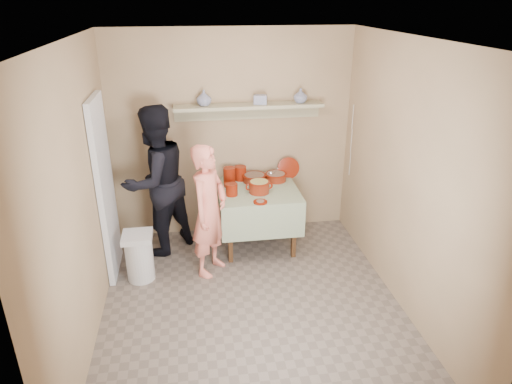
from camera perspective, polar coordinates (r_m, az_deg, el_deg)
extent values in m
plane|color=#6F6157|center=(4.79, -0.42, -14.20)|extent=(3.50, 3.50, 0.00)
cube|color=silver|center=(5.17, -18.29, 0.30)|extent=(0.06, 0.70, 2.00)
cylinder|color=#690E00|center=(5.69, -3.35, 2.10)|extent=(0.15, 0.15, 0.20)
cylinder|color=#690E00|center=(5.78, -1.96, 2.37)|extent=(0.15, 0.15, 0.18)
cylinder|color=#690E00|center=(5.34, -3.06, 0.30)|extent=(0.14, 0.14, 0.14)
cylinder|color=#690E00|center=(5.61, -3.26, 0.92)|extent=(0.15, 0.15, 0.05)
cylinder|color=#690E00|center=(5.88, 4.07, 3.00)|extent=(0.29, 0.10, 0.28)
imported|color=navy|center=(5.65, 5.58, 11.90)|extent=(0.21, 0.21, 0.17)
imported|color=navy|center=(5.51, -6.53, 11.61)|extent=(0.21, 0.21, 0.18)
cube|color=navy|center=(5.56, 0.56, 11.48)|extent=(0.18, 0.14, 0.11)
imported|color=#F27B68|center=(5.01, -5.86, -2.37)|extent=(0.60, 0.66, 1.51)
imported|color=black|center=(5.50, -12.41, 1.30)|extent=(1.12, 1.10, 1.81)
cube|color=tan|center=(5.78, -3.02, 7.05)|extent=(3.00, 0.02, 2.60)
cube|color=tan|center=(2.63, 5.28, -14.85)|extent=(3.00, 0.02, 2.60)
cube|color=tan|center=(4.21, -21.29, -1.01)|extent=(0.02, 3.50, 2.60)
cube|color=tan|center=(4.58, 18.57, 1.36)|extent=(0.02, 3.50, 2.60)
cube|color=silver|center=(3.81, -0.54, 18.67)|extent=(3.00, 3.50, 0.02)
cube|color=#4C2D16|center=(5.33, -3.23, -5.42)|extent=(0.05, 0.05, 0.71)
cube|color=#4C2D16|center=(5.45, 4.77, -4.82)|extent=(0.05, 0.05, 0.71)
cube|color=#4C2D16|center=(6.01, -3.97, -1.96)|extent=(0.05, 0.05, 0.71)
cube|color=#4C2D16|center=(6.11, 3.15, -1.49)|extent=(0.05, 0.05, 0.71)
cube|color=#4C2D16|center=(5.55, 0.19, 0.13)|extent=(0.90, 0.90, 0.04)
cube|color=#30591E|center=(5.54, 0.19, 0.37)|extent=(0.96, 0.96, 0.01)
cube|color=#30591E|center=(5.20, 1.01, -3.86)|extent=(0.96, 0.01, 0.44)
cube|color=#30591E|center=(6.06, -0.52, 0.25)|extent=(0.96, 0.01, 0.44)
cube|color=#30591E|center=(5.58, -4.69, -1.96)|extent=(0.01, 0.96, 0.44)
cube|color=#30591E|center=(5.72, 4.94, -1.33)|extent=(0.01, 0.96, 0.44)
cylinder|color=#631609|center=(5.73, -0.21, 1.73)|extent=(0.28, 0.28, 0.09)
cylinder|color=#690E00|center=(5.71, -0.21, 2.11)|extent=(0.30, 0.30, 0.01)
cylinder|color=brown|center=(5.72, -0.21, 1.96)|extent=(0.25, 0.25, 0.05)
cylinder|color=#631609|center=(5.77, 2.49, 1.87)|extent=(0.26, 0.26, 0.09)
cylinder|color=#690E00|center=(5.75, 2.50, 2.26)|extent=(0.28, 0.28, 0.01)
cylinder|color=#8C6B54|center=(5.76, 2.49, 2.11)|extent=(0.23, 0.23, 0.05)
cylinder|color=silver|center=(5.60, 2.50, 2.63)|extent=(0.01, 0.22, 0.16)
sphere|color=silver|center=(5.73, 1.86, 2.33)|extent=(0.07, 0.07, 0.07)
cylinder|color=#631609|center=(5.40, 0.39, 0.62)|extent=(0.24, 0.24, 0.14)
cylinder|color=#690E00|center=(5.38, 0.40, 1.25)|extent=(0.25, 0.25, 0.01)
cylinder|color=tan|center=(5.39, 0.40, 1.10)|extent=(0.21, 0.21, 0.05)
torus|color=#690E00|center=(5.39, -0.87, 0.62)|extent=(0.09, 0.02, 0.09)
torus|color=#690E00|center=(5.42, 1.65, 0.76)|extent=(0.09, 0.02, 0.09)
cylinder|color=#690E00|center=(5.16, 0.54, -1.26)|extent=(0.16, 0.16, 0.02)
cylinder|color=#8C6B54|center=(5.16, 0.55, -1.14)|extent=(0.09, 0.09, 0.01)
cube|color=tan|center=(5.56, -0.87, 10.70)|extent=(1.80, 0.25, 0.04)
cube|color=tan|center=(5.70, -1.04, 9.98)|extent=(1.80, 0.02, 0.18)
cylinder|color=silver|center=(5.24, -14.33, -8.11)|extent=(0.30, 0.30, 0.50)
cube|color=silver|center=(5.10, -14.64, -5.42)|extent=(0.32, 0.32, 0.06)
cylinder|color=silver|center=(5.79, 12.01, 9.19)|extent=(0.01, 0.01, 0.30)
cylinder|color=silver|center=(5.86, 11.83, 6.30)|extent=(0.01, 0.01, 0.30)
cylinder|color=silver|center=(5.93, 11.66, 3.47)|extent=(0.01, 0.01, 0.30)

